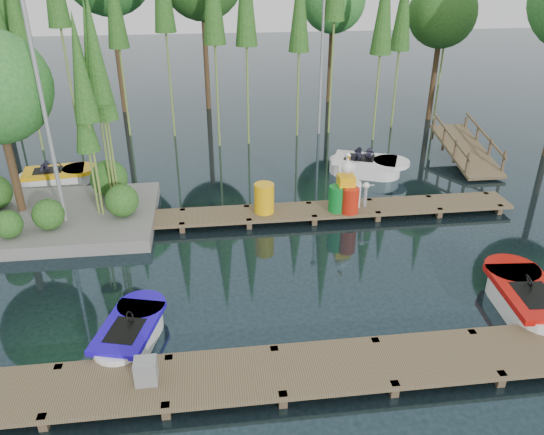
{
  "coord_description": "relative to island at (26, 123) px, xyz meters",
  "views": [
    {
      "loc": [
        -1.1,
        -12.32,
        7.63
      ],
      "look_at": [
        0.5,
        0.5,
        1.1
      ],
      "focal_mm": 35.0,
      "sensor_mm": 36.0,
      "label": 1
    }
  ],
  "objects": [
    {
      "name": "yellow_barrel",
      "position": [
        6.8,
        -0.79,
        -2.42
      ],
      "size": [
        0.62,
        0.62,
        0.94
      ],
      "primitive_type": "cylinder",
      "color": "#F1AB0C",
      "rests_on": "far_dock"
    },
    {
      "name": "island",
      "position": [
        0.0,
        0.0,
        0.0
      ],
      "size": [
        6.2,
        4.2,
        6.75
      ],
      "color": "slate",
      "rests_on": "ground"
    },
    {
      "name": "boat_red",
      "position": [
        12.42,
        -6.19,
        -2.9
      ],
      "size": [
        1.56,
        3.04,
        0.99
      ],
      "rotation": [
        0.0,
        0.0,
        -0.08
      ],
      "color": "white",
      "rests_on": "ground"
    },
    {
      "name": "boat_yellow_far",
      "position": [
        -0.36,
        3.02,
        -2.9
      ],
      "size": [
        2.82,
        1.54,
        1.34
      ],
      "rotation": [
        0.0,
        0.0,
        -0.22
      ],
      "color": "white",
      "rests_on": "ground"
    },
    {
      "name": "far_dock",
      "position": [
        7.3,
        -0.79,
        -2.95
      ],
      "size": [
        15.0,
        1.2,
        0.5
      ],
      "color": "brown",
      "rests_on": "ground"
    },
    {
      "name": "lamp_rear",
      "position": [
        10.3,
        7.71,
        1.08
      ],
      "size": [
        0.3,
        0.3,
        7.25
      ],
      "color": "gray",
      "rests_on": "ground"
    },
    {
      "name": "boat_blue",
      "position": [
        3.29,
        -6.23,
        -2.95
      ],
      "size": [
        1.67,
        2.59,
        0.8
      ],
      "rotation": [
        0.0,
        0.0,
        -0.27
      ],
      "color": "white",
      "rests_on": "ground"
    },
    {
      "name": "utility_cabinet",
      "position": [
        3.78,
        -7.79,
        -2.63
      ],
      "size": [
        0.42,
        0.36,
        0.51
      ],
      "primitive_type": "cube",
      "color": "gray",
      "rests_on": "near_dock"
    },
    {
      "name": "lamp_island",
      "position": [
        0.8,
        -0.79,
        1.08
      ],
      "size": [
        0.3,
        0.3,
        7.25
      ],
      "color": "gray",
      "rests_on": "ground"
    },
    {
      "name": "drum_cluster",
      "position": [
        9.37,
        -0.94,
        -2.33
      ],
      "size": [
        1.09,
        1.0,
        1.88
      ],
      "color": "#0C7425",
      "rests_on": "far_dock"
    },
    {
      "name": "seagull_post",
      "position": [
        10.04,
        -0.79,
        -2.33
      ],
      "size": [
        0.52,
        0.28,
        0.83
      ],
      "color": "gray",
      "rests_on": "far_dock"
    },
    {
      "name": "boat_white_far",
      "position": [
        11.07,
        2.6,
        -2.87
      ],
      "size": [
        3.28,
        2.4,
        1.41
      ],
      "rotation": [
        0.0,
        0.0,
        0.3
      ],
      "color": "white",
      "rests_on": "ground"
    },
    {
      "name": "ground_plane",
      "position": [
        6.3,
        -3.29,
        -3.18
      ],
      "size": [
        90.0,
        90.0,
        0.0
      ],
      "primitive_type": "plane",
      "color": "#1C2D35"
    },
    {
      "name": "near_dock",
      "position": [
        6.3,
        -7.79,
        -2.95
      ],
      "size": [
        18.0,
        1.5,
        0.5
      ],
      "color": "brown",
      "rests_on": "ground"
    },
    {
      "name": "ramp",
      "position": [
        15.3,
        3.21,
        -2.6
      ],
      "size": [
        1.5,
        3.94,
        1.49
      ],
      "color": "brown",
      "rests_on": "ground"
    }
  ]
}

